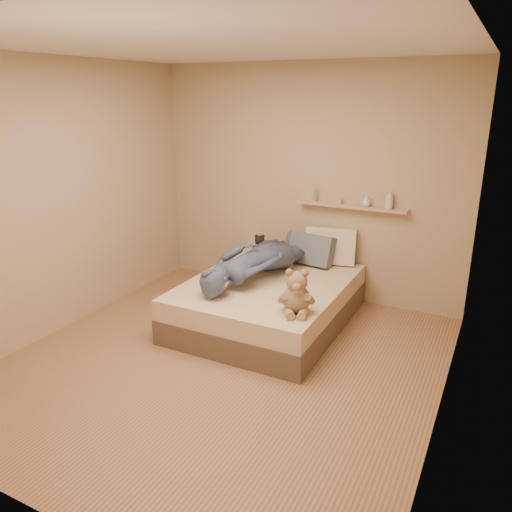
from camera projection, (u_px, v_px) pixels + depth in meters
The scene contains 10 objects.
room at pixel (219, 219), 4.00m from camera, with size 3.80×3.80×3.80m.
bed at pixel (268, 302), 5.12m from camera, with size 1.50×1.90×0.45m.
game_console at pixel (220, 283), 4.60m from camera, with size 0.18×0.12×0.06m.
teddy_bear at pixel (296, 295), 4.27m from camera, with size 0.32×0.33×0.41m.
dark_plush at pixel (260, 247), 5.80m from camera, with size 0.17×0.17×0.26m.
pillow_cream at pixel (330, 246), 5.54m from camera, with size 0.55×0.16×0.40m, color beige.
pillow_grey at pixel (311, 250), 5.50m from camera, with size 0.50×0.14×0.34m, color slate.
person at pixel (258, 259), 5.11m from camera, with size 0.59×1.62×0.39m, color #46546E.
wall_shelf at pixel (351, 206), 5.38m from camera, with size 1.20×0.12×0.03m, color tan.
shelf_bottles at pixel (370, 200), 5.27m from camera, with size 0.89×0.12×0.20m.
Camera 1 is at (2.04, -3.33, 2.26)m, focal length 35.00 mm.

